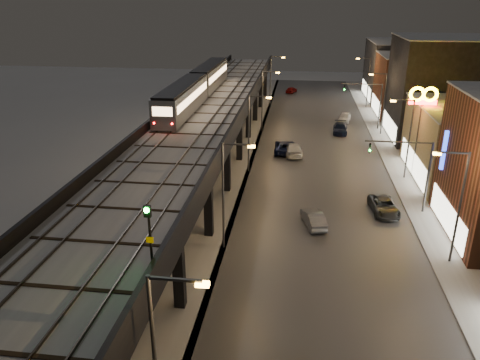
{
  "coord_description": "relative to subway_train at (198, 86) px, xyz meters",
  "views": [
    {
      "loc": [
        4.95,
        -20.15,
        19.28
      ],
      "look_at": [
        0.3,
        15.62,
        5.0
      ],
      "focal_mm": 35.0,
      "sensor_mm": 36.0,
      "label": 1
    }
  ],
  "objects": [
    {
      "name": "streetlight_left_0",
      "position": [
        8.07,
        -45.21,
        -3.01
      ],
      "size": [
        2.57,
        0.28,
        9.0
      ],
      "color": "#38383A",
      "rests_on": "ground"
    },
    {
      "name": "streetlight_left_4",
      "position": [
        8.07,
        26.79,
        -3.01
      ],
      "size": [
        2.57,
        0.28,
        9.0
      ],
      "color": "#38383A",
      "rests_on": "ground"
    },
    {
      "name": "car_near_white",
      "position": [
        15.13,
        -22.34,
        -7.56
      ],
      "size": [
        2.46,
        4.43,
        1.38
      ],
      "primitive_type": "imported",
      "rotation": [
        0.0,
        0.0,
        3.39
      ],
      "color": "slate",
      "rests_on": "ground"
    },
    {
      "name": "streetlight_left_2",
      "position": [
        8.07,
        -9.21,
        -3.01
      ],
      "size": [
        2.57,
        0.28,
        9.0
      ],
      "color": "#38383A",
      "rests_on": "ground"
    },
    {
      "name": "under_viaduct_pavement",
      "position": [
        2.5,
        -5.21,
        -8.22
      ],
      "size": [
        11.0,
        120.0,
        0.06
      ],
      "primitive_type": "cube",
      "color": "#9FA1A8",
      "rests_on": "ground"
    },
    {
      "name": "streetlight_left_1",
      "position": [
        8.07,
        -27.21,
        -3.01
      ],
      "size": [
        2.57,
        0.28,
        9.0
      ],
      "color": "#38383A",
      "rests_on": "ground"
    },
    {
      "name": "building_c",
      "position": [
        32.49,
        -8.21,
        -4.17
      ],
      "size": [
        12.2,
        15.2,
        8.16
      ],
      "color": "#94845E",
      "rests_on": "ground"
    },
    {
      "name": "streetlight_right_4",
      "position": [
        25.23,
        26.79,
        -3.01
      ],
      "size": [
        2.56,
        0.28,
        9.0
      ],
      "color": "#38383A",
      "rests_on": "ground"
    },
    {
      "name": "viaduct_trackbed",
      "position": [
        2.49,
        -8.24,
        -1.86
      ],
      "size": [
        8.4,
        100.0,
        0.32
      ],
      "color": "#B2B7C1",
      "rests_on": "elevated_viaduct"
    },
    {
      "name": "car_mid_dark",
      "position": [
        12.83,
        -2.58,
        -7.48
      ],
      "size": [
        2.8,
        5.53,
        1.54
      ],
      "primitive_type": "imported",
      "rotation": [
        0.0,
        0.0,
        3.27
      ],
      "color": "silver",
      "rests_on": "ground"
    },
    {
      "name": "sign_mcdonalds",
      "position": [
        26.5,
        -8.53,
        0.14
      ],
      "size": [
        3.03,
        0.34,
        10.27
      ],
      "color": "#38383A",
      "rests_on": "ground"
    },
    {
      "name": "traffic_light_rig_b",
      "position": [
        24.34,
        11.78,
        -3.75
      ],
      "size": [
        6.1,
        0.34,
        7.0
      ],
      "color": "#38383A",
      "rests_on": "ground"
    },
    {
      "name": "car_onc_red",
      "position": [
        20.77,
        15.77,
        -7.52
      ],
      "size": [
        2.48,
        4.53,
        1.46
      ],
      "primitive_type": "imported",
      "rotation": [
        0.0,
        0.0,
        -0.18
      ],
      "color": "white",
      "rests_on": "ground"
    },
    {
      "name": "car_onc_dark",
      "position": [
        21.79,
        -18.85,
        -7.56
      ],
      "size": [
        2.71,
        5.12,
        1.37
      ],
      "primitive_type": "imported",
      "rotation": [
        0.0,
        0.0,
        0.09
      ],
      "color": "#32363A",
      "rests_on": "ground"
    },
    {
      "name": "streetlight_right_3",
      "position": [
        25.23,
        8.79,
        -3.01
      ],
      "size": [
        2.56,
        0.28,
        9.0
      ],
      "color": "#38383A",
      "rests_on": "ground"
    },
    {
      "name": "streetlight_right_2",
      "position": [
        25.23,
        -9.21,
        -3.01
      ],
      "size": [
        2.56,
        0.28,
        9.0
      ],
      "color": "#38383A",
      "rests_on": "ground"
    },
    {
      "name": "traffic_light_rig_a",
      "position": [
        24.34,
        -18.22,
        -3.75
      ],
      "size": [
        6.1,
        0.34,
        7.0
      ],
      "color": "#38383A",
      "rests_on": "ground"
    },
    {
      "name": "sign_carwash",
      "position": [
        27.0,
        -18.78,
        -2.46
      ],
      "size": [
        1.59,
        0.35,
        8.22
      ],
      "color": "#38383A",
      "rests_on": "ground"
    },
    {
      "name": "subway_train",
      "position": [
        0.0,
        0.0,
        0.0
      ],
      "size": [
        2.75,
        32.99,
        3.28
      ],
      "color": "gray",
      "rests_on": "viaduct_trackbed"
    },
    {
      "name": "car_mid_silver",
      "position": [
        11.67,
        -1.57,
        -7.5
      ],
      "size": [
        2.59,
        5.43,
        1.5
      ],
      "primitive_type": "imported",
      "rotation": [
        0.0,
        0.0,
        3.16
      ],
      "color": "black",
      "rests_on": "ground"
    },
    {
      "name": "car_far_white",
      "position": [
        11.49,
        38.89,
        -7.61
      ],
      "size": [
        2.58,
        4.03,
        1.28
      ],
      "primitive_type": "imported",
      "rotation": [
        0.0,
        0.0,
        2.83
      ],
      "color": "maroon",
      "rests_on": "ground"
    },
    {
      "name": "building_f",
      "position": [
        32.49,
        35.79,
        -2.67
      ],
      "size": [
        12.2,
        16.2,
        11.16
      ],
      "color": "#2E2E32",
      "rests_on": "ground"
    },
    {
      "name": "road_surface",
      "position": [
        16.0,
        -5.21,
        -8.22
      ],
      "size": [
        17.0,
        120.0,
        0.06
      ],
      "primitive_type": "cube",
      "color": "#46474D",
      "rests_on": "ground"
    },
    {
      "name": "streetlight_left_3",
      "position": [
        8.07,
        8.79,
        -3.01
      ],
      "size": [
        2.57,
        0.28,
        9.0
      ],
      "color": "#38383A",
      "rests_on": "ground"
    },
    {
      "name": "rail_signal",
      "position": [
        6.4,
        -40.72,
        0.71
      ],
      "size": [
        0.38,
        0.45,
        3.28
      ],
      "color": "black",
      "rests_on": "viaduct_trackbed"
    },
    {
      "name": "car_onc_white",
      "position": [
        19.57,
        8.72,
        -7.53
      ],
      "size": [
        2.34,
        5.07,
        1.44
      ],
      "primitive_type": "imported",
      "rotation": [
        0.0,
        0.0,
        -0.07
      ],
      "color": "black",
      "rests_on": "ground"
    },
    {
      "name": "sidewalk_right",
      "position": [
        26.0,
        -5.21,
        -8.18
      ],
      "size": [
        4.0,
        120.0,
        0.14
      ],
      "primitive_type": "cube",
      "color": "#9FA1A8",
      "rests_on": "ground"
    },
    {
      "name": "streetlight_right_1",
      "position": [
        25.23,
        -27.21,
        -3.01
      ],
      "size": [
        2.56,
        0.28,
        9.0
      ],
      "color": "#38383A",
      "rests_on": "ground"
    },
    {
      "name": "viaduct_parapet_streetside",
      "position": [
        6.85,
        -8.21,
        -1.4
      ],
      "size": [
        0.3,
        100.0,
        1.1
      ],
      "primitive_type": "cube",
      "color": "black",
      "rests_on": "elevated_viaduct"
    },
    {
      "name": "building_d",
      "position": [
        32.49,
        7.79,
        -1.17
      ],
      "size": [
        12.2,
        13.2,
        14.16
      ],
      "color": "black",
      "rests_on": "ground"
    },
    {
      "name": "elevated_viaduct",
      "position": [
        2.5,
        -8.37,
        -2.63
      ],
      "size": [
        9.0,
        100.0,
        6.3
      ],
      "color": "black",
      "rests_on": "ground"
    },
    {
      "name": "building_e",
      "position": [
        32.49,
        21.79,
        -3.17
      ],
      "size": [
        12.2,
        12.2,
        10.16
      ],
      "color": "brown",
      "rests_on": "ground"
    },
    {
      "name": "viaduct_parapet_far",
      "position": [
        -1.85,
        -8.21,
        -1.4
      ],
      "size": [
        0.3,
        100.0,
        1.1
      ],
      "primitive_type": "cube",
      "color": "black",
      "rests_on": "elevated_viaduct"
    }
  ]
}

